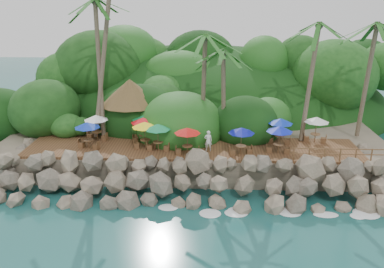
{
  "coord_description": "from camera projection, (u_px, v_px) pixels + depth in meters",
  "views": [
    {
      "loc": [
        1.32,
        -23.13,
        13.46
      ],
      "look_at": [
        0.0,
        6.0,
        3.4
      ],
      "focal_mm": 37.13,
      "sensor_mm": 36.0,
      "label": 1
    }
  ],
  "objects": [
    {
      "name": "waiter",
      "position": [
        208.0,
        141.0,
        30.19
      ],
      "size": [
        0.64,
        0.45,
        1.65
      ],
      "primitive_type": "imported",
      "rotation": [
        0.0,
        0.0,
        3.24
      ],
      "color": "white",
      "rests_on": "terrace"
    },
    {
      "name": "ground",
      "position": [
        188.0,
        212.0,
        26.28
      ],
      "size": [
        140.0,
        140.0,
        0.0
      ],
      "primitive_type": "plane",
      "color": "#19514F",
      "rests_on": "ground"
    },
    {
      "name": "palapa",
      "position": [
        130.0,
        92.0,
        34.02
      ],
      "size": [
        5.26,
        5.26,
        4.6
      ],
      "color": "brown",
      "rests_on": "ground"
    },
    {
      "name": "terrace",
      "position": [
        192.0,
        148.0,
        31.23
      ],
      "size": [
        26.0,
        5.0,
        0.2
      ],
      "primitive_type": "cube",
      "color": "brown",
      "rests_on": "land_base"
    },
    {
      "name": "land_base",
      "position": [
        196.0,
        124.0,
        41.05
      ],
      "size": [
        32.0,
        25.2,
        2.1
      ],
      "primitive_type": "cube",
      "color": "gray",
      "rests_on": "ground"
    },
    {
      "name": "seawall",
      "position": [
        189.0,
        183.0,
        27.8
      ],
      "size": [
        29.0,
        4.0,
        2.3
      ],
      "primitive_type": null,
      "color": "gray",
      "rests_on": "ground"
    },
    {
      "name": "dining_clusters",
      "position": [
        188.0,
        125.0,
        30.69
      ],
      "size": [
        19.91,
        5.17,
        2.14
      ],
      "color": "brown",
      "rests_on": "terrace"
    },
    {
      "name": "palms",
      "position": [
        218.0,
        16.0,
        30.54
      ],
      "size": [
        27.67,
        6.65,
        14.94
      ],
      "color": "brown",
      "rests_on": "ground"
    },
    {
      "name": "jungle_foliage",
      "position": [
        196.0,
        137.0,
        40.45
      ],
      "size": [
        44.0,
        16.0,
        12.0
      ],
      "primitive_type": null,
      "color": "#143811",
      "rests_on": "ground"
    },
    {
      "name": "foam_line",
      "position": [
        188.0,
        209.0,
        26.56
      ],
      "size": [
        25.2,
        0.8,
        0.06
      ],
      "color": "white",
      "rests_on": "ground"
    },
    {
      "name": "jungle_hill",
      "position": [
        198.0,
        114.0,
        48.48
      ],
      "size": [
        44.8,
        28.0,
        15.4
      ],
      "primitive_type": "ellipsoid",
      "color": "#143811",
      "rests_on": "ground"
    },
    {
      "name": "railing",
      "position": [
        340.0,
        153.0,
        28.33
      ],
      "size": [
        7.2,
        0.1,
        1.0
      ],
      "color": "brown",
      "rests_on": "terrace"
    }
  ]
}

